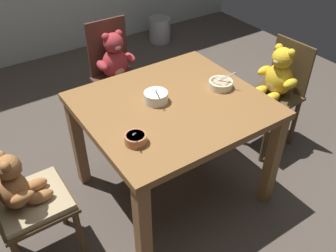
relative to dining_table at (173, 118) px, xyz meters
name	(u,v)px	position (x,y,z in m)	size (l,w,h in m)	color
ground_plane	(172,190)	(0.00, 0.00, -0.65)	(5.20, 5.20, 0.04)	#4C423A
dining_table	(173,118)	(0.00, 0.00, 0.00)	(1.06, 0.96, 0.74)	brown
teddy_chair_near_left	(21,196)	(-0.95, -0.02, -0.10)	(0.38, 0.37, 0.86)	#48331D
teddy_chair_near_right	(277,82)	(0.95, 0.02, -0.07)	(0.42, 0.39, 0.84)	#49381F
teddy_chair_far_center	(116,66)	(0.07, 0.90, -0.06)	(0.37, 0.37, 0.90)	#4D2B21
porridge_bowl_terracotta_near_left	(136,139)	(-0.37, -0.20, 0.14)	(0.11, 0.11, 0.11)	#B26A47
porridge_bowl_cream_near_right	(221,84)	(0.35, -0.03, 0.13)	(0.15, 0.15, 0.12)	beige
porridge_bowl_white_center	(156,97)	(-0.08, 0.06, 0.14)	(0.14, 0.14, 0.13)	white
metal_pail	(160,30)	(1.28, 2.15, -0.48)	(0.27, 0.27, 0.29)	#93969B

